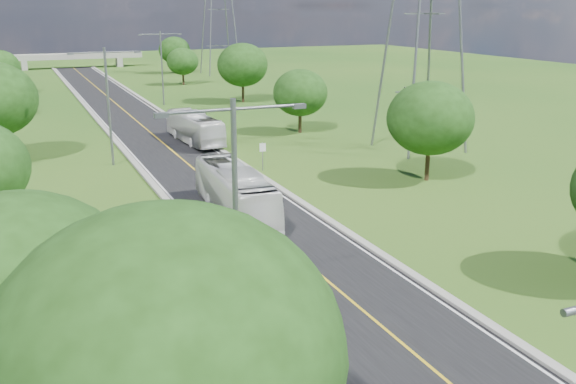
% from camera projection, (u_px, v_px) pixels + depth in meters
% --- Properties ---
extents(ground, '(260.00, 260.00, 0.00)m').
position_uv_depth(ground, '(147.00, 130.00, 71.10)').
color(ground, '#204B15').
rests_on(ground, ground).
extents(road, '(8.00, 150.00, 0.06)m').
position_uv_depth(road, '(137.00, 121.00, 76.37)').
color(road, black).
rests_on(road, ground).
extents(curb_left, '(0.50, 150.00, 0.22)m').
position_uv_depth(curb_left, '(100.00, 123.00, 74.73)').
color(curb_left, gray).
rests_on(curb_left, ground).
extents(curb_right, '(0.50, 150.00, 0.22)m').
position_uv_depth(curb_right, '(172.00, 118.00, 77.98)').
color(curb_right, gray).
rests_on(curb_right, ground).
extents(speed_limit_sign, '(0.55, 0.09, 2.40)m').
position_uv_depth(speed_limit_sign, '(263.00, 152.00, 53.25)').
color(speed_limit_sign, slate).
rests_on(speed_limit_sign, ground).
extents(overpass, '(30.00, 3.00, 3.20)m').
position_uv_depth(overpass, '(72.00, 57.00, 140.89)').
color(overpass, gray).
rests_on(overpass, ground).
extents(streetlight_near_left, '(5.90, 0.25, 10.00)m').
position_uv_depth(streetlight_near_left, '(235.00, 203.00, 24.87)').
color(streetlight_near_left, slate).
rests_on(streetlight_near_left, ground).
extents(streetlight_mid_left, '(5.90, 0.25, 10.00)m').
position_uv_depth(streetlight_mid_left, '(108.00, 97.00, 53.93)').
color(streetlight_mid_left, slate).
rests_on(streetlight_mid_left, ground).
extents(streetlight_far_right, '(5.90, 0.25, 10.00)m').
position_uv_depth(streetlight_far_right, '(162.00, 62.00, 87.58)').
color(streetlight_far_right, slate).
rests_on(streetlight_far_right, ground).
extents(power_tower_far, '(9.00, 6.40, 28.00)m').
position_uv_depth(power_tower_far, '(218.00, 2.00, 125.55)').
color(power_tower_far, slate).
rests_on(power_tower_far, ground).
extents(tree_la, '(7.14, 7.14, 8.30)m').
position_uv_depth(tree_la, '(18.00, 296.00, 18.48)').
color(tree_la, black).
rests_on(tree_la, ground).
extents(tree_le, '(5.88, 5.88, 6.84)m').
position_uv_depth(tree_le, '(0.00, 67.00, 97.82)').
color(tree_le, black).
rests_on(tree_le, ground).
extents(tree_lf, '(7.98, 7.98, 9.28)m').
position_uv_depth(tree_lf, '(168.00, 355.00, 14.16)').
color(tree_lf, black).
rests_on(tree_lf, ground).
extents(tree_rb, '(6.72, 6.72, 7.82)m').
position_uv_depth(tree_rb, '(430.00, 118.00, 49.40)').
color(tree_rb, black).
rests_on(tree_rb, ground).
extents(tree_rc, '(5.88, 5.88, 6.84)m').
position_uv_depth(tree_rc, '(300.00, 93.00, 68.57)').
color(tree_rc, black).
rests_on(tree_rc, ground).
extents(tree_rd, '(7.14, 7.14, 8.30)m').
position_uv_depth(tree_rd, '(243.00, 65.00, 90.21)').
color(tree_rd, black).
rests_on(tree_rd, ground).
extents(tree_re, '(5.46, 5.46, 6.35)m').
position_uv_depth(tree_re, '(183.00, 61.00, 110.74)').
color(tree_re, black).
rests_on(tree_re, ground).
extents(tree_rf, '(6.30, 6.30, 7.33)m').
position_uv_depth(tree_rf, '(174.00, 50.00, 129.52)').
color(tree_rf, black).
rests_on(tree_rf, ground).
extents(bus_outbound, '(3.23, 10.87, 2.99)m').
position_uv_depth(bus_outbound, '(195.00, 128.00, 64.01)').
color(bus_outbound, silver).
rests_on(bus_outbound, road).
extents(bus_inbound, '(3.18, 11.50, 3.17)m').
position_uv_depth(bus_inbound, '(235.00, 192.00, 41.74)').
color(bus_inbound, white).
rests_on(bus_inbound, road).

